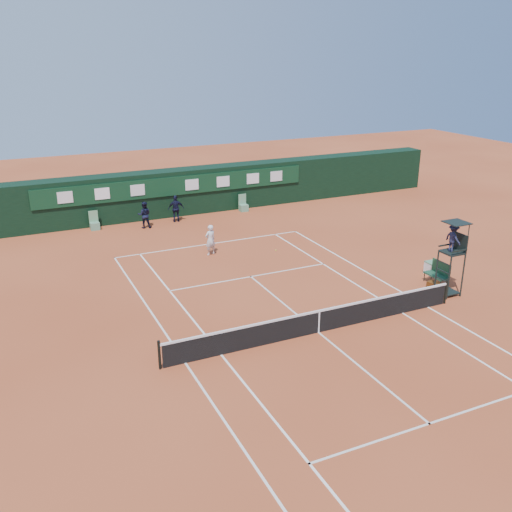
{
  "coord_description": "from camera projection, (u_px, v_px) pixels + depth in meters",
  "views": [
    {
      "loc": [
        -10.69,
        -17.09,
        10.53
      ],
      "look_at": [
        0.09,
        6.0,
        1.2
      ],
      "focal_mm": 40.0,
      "sensor_mm": 36.0,
      "label": 1
    }
  ],
  "objects": [
    {
      "name": "back_wall",
      "position": [
        174.0,
        192.0,
        37.83
      ],
      "size": [
        40.0,
        1.65,
        3.0
      ],
      "color": "black",
      "rests_on": "ground"
    },
    {
      "name": "tennis_bag",
      "position": [
        436.0,
        286.0,
        26.35
      ],
      "size": [
        0.6,
        0.9,
        0.31
      ],
      "primitive_type": "cube",
      "rotation": [
        0.0,
        0.0,
        0.31
      ],
      "color": "black",
      "rests_on": "ground"
    },
    {
      "name": "cooler",
      "position": [
        432.0,
        268.0,
        28.08
      ],
      "size": [
        0.57,
        0.57,
        0.65
      ],
      "color": "silver",
      "rests_on": "ground"
    },
    {
      "name": "tennis_ball",
      "position": [
        276.0,
        250.0,
        31.39
      ],
      "size": [
        0.07,
        0.07,
        0.07
      ],
      "primitive_type": "sphere",
      "color": "#C7E635",
      "rests_on": "ground"
    },
    {
      "name": "ball_kid_right",
      "position": [
        176.0,
        209.0,
        36.37
      ],
      "size": [
        1.07,
        0.59,
        1.73
      ],
      "primitive_type": "imported",
      "rotation": [
        0.0,
        0.0,
        2.97
      ],
      "color": "black",
      "rests_on": "ground"
    },
    {
      "name": "player",
      "position": [
        210.0,
        240.0,
        30.54
      ],
      "size": [
        0.69,
        0.53,
        1.68
      ],
      "primitive_type": "imported",
      "rotation": [
        0.0,
        0.0,
        3.38
      ],
      "color": "silver",
      "rests_on": "ground"
    },
    {
      "name": "linesman_chair_right",
      "position": [
        243.0,
        206.0,
        38.96
      ],
      "size": [
        0.55,
        0.5,
        1.15
      ],
      "color": "#5F926F",
      "rests_on": "ground"
    },
    {
      "name": "court_lines",
      "position": [
        318.0,
        332.0,
        22.41
      ],
      "size": [
        11.05,
        23.85,
        0.01
      ],
      "color": "silver",
      "rests_on": "ground"
    },
    {
      "name": "ground",
      "position": [
        318.0,
        332.0,
        22.41
      ],
      "size": [
        90.0,
        90.0,
        0.0
      ],
      "primitive_type": "plane",
      "color": "#B64F2B",
      "rests_on": "ground"
    },
    {
      "name": "player_bench",
      "position": [
        439.0,
        272.0,
        26.81
      ],
      "size": [
        0.56,
        1.2,
        1.1
      ],
      "color": "#1B452E",
      "rests_on": "ground"
    },
    {
      "name": "tennis_net",
      "position": [
        319.0,
        321.0,
        22.23
      ],
      "size": [
        12.9,
        0.1,
        1.1
      ],
      "color": "black",
      "rests_on": "ground"
    },
    {
      "name": "linesman_chair_left",
      "position": [
        95.0,
        225.0,
        34.99
      ],
      "size": [
        0.55,
        0.5,
        1.15
      ],
      "color": "#5D8E6C",
      "rests_on": "ground"
    },
    {
      "name": "ball_kid_left",
      "position": [
        144.0,
        215.0,
        35.14
      ],
      "size": [
        0.95,
        0.82,
        1.67
      ],
      "primitive_type": "imported",
      "rotation": [
        0.0,
        0.0,
        2.87
      ],
      "color": "black",
      "rests_on": "ground"
    },
    {
      "name": "umpire_chair",
      "position": [
        453.0,
        243.0,
        25.01
      ],
      "size": [
        0.96,
        0.95,
        3.42
      ],
      "color": "black",
      "rests_on": "ground"
    }
  ]
}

